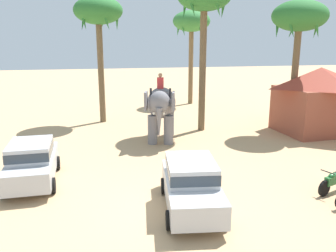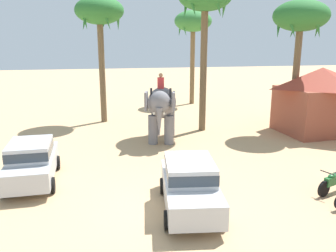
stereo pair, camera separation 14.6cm
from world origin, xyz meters
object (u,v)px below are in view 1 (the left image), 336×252
motorcycle_mid_row (334,181)px  palm_tree_behind_elephant (299,20)px  car_sedan_foreground (191,183)px  palm_tree_far_back (98,14)px  car_parked_far_side (32,161)px  palm_tree_near_hut (191,24)px  elephant_with_mahout (161,106)px  palm_tree_left_of_road (204,1)px  roadside_hut (318,98)px

motorcycle_mid_row → palm_tree_behind_elephant: palm_tree_behind_elephant is taller
car_sedan_foreground → motorcycle_mid_row: bearing=1.4°
motorcycle_mid_row → palm_tree_far_back: size_ratio=0.21×
car_parked_far_side → palm_tree_behind_elephant: bearing=19.9°
car_sedan_foreground → motorcycle_mid_row: car_sedan_foreground is taller
palm_tree_near_hut → palm_tree_far_back: size_ratio=0.96×
car_parked_far_side → motorcycle_mid_row: bearing=-16.3°
motorcycle_mid_row → palm_tree_near_hut: palm_tree_near_hut is taller
elephant_with_mahout → motorcycle_mid_row: bearing=-58.2°
elephant_with_mahout → palm_tree_left_of_road: 6.77m
palm_tree_behind_elephant → roadside_hut: palm_tree_behind_elephant is taller
palm_tree_behind_elephant → roadside_hut: size_ratio=1.49×
palm_tree_behind_elephant → palm_tree_far_back: palm_tree_far_back is taller
palm_tree_far_back → palm_tree_left_of_road: bearing=-30.7°
car_parked_far_side → roadside_hut: roadside_hut is taller
palm_tree_left_of_road → roadside_hut: palm_tree_left_of_road is taller
palm_tree_near_hut → palm_tree_left_of_road: 9.52m
motorcycle_mid_row → palm_tree_far_back: palm_tree_far_back is taller
car_sedan_foreground → palm_tree_behind_elephant: bearing=44.5°
car_sedan_foreground → motorcycle_mid_row: 5.63m
motorcycle_mid_row → palm_tree_near_hut: (-0.33, 19.32, 6.45)m
car_sedan_foreground → palm_tree_near_hut: size_ratio=0.53×
palm_tree_behind_elephant → palm_tree_near_hut: 11.37m
car_sedan_foreground → motorcycle_mid_row: size_ratio=2.49×
elephant_with_mahout → palm_tree_behind_elephant: palm_tree_behind_elephant is taller
palm_tree_behind_elephant → palm_tree_far_back: size_ratio=0.94×
palm_tree_behind_elephant → palm_tree_far_back: bearing=155.9°
palm_tree_left_of_road → car_parked_far_side: bearing=-143.5°
palm_tree_near_hut → palm_tree_left_of_road: size_ratio=0.89×
car_sedan_foreground → palm_tree_left_of_road: size_ratio=0.48×
palm_tree_far_back → roadside_hut: size_ratio=1.58×
car_parked_far_side → elephant_with_mahout: (6.16, 4.91, 1.06)m
palm_tree_far_back → car_parked_far_side: bearing=-106.3°
car_sedan_foreground → motorcycle_mid_row: (5.61, 0.13, -0.46)m
car_parked_far_side → palm_tree_far_back: 12.47m
palm_tree_behind_elephant → roadside_hut: bearing=-16.4°
car_parked_far_side → elephant_with_mahout: bearing=38.5°
motorcycle_mid_row → roadside_hut: size_ratio=0.33×
car_sedan_foreground → car_parked_far_side: bearing=148.7°
elephant_with_mahout → palm_tree_near_hut: palm_tree_near_hut is taller
palm_tree_left_of_road → roadside_hut: bearing=-15.8°
elephant_with_mahout → palm_tree_near_hut: (4.75, 11.13, 4.93)m
car_parked_far_side → palm_tree_left_of_road: (9.10, 6.73, 6.88)m
elephant_with_mahout → roadside_hut: 9.76m
car_parked_far_side → elephant_with_mahout: elephant_with_mahout is taller
palm_tree_near_hut → palm_tree_far_back: (-7.89, -5.70, 0.29)m
elephant_with_mahout → roadside_hut: (9.76, -0.11, 0.13)m
car_sedan_foreground → palm_tree_left_of_road: 12.74m
roadside_hut → palm_tree_left_of_road: bearing=164.2°
car_sedan_foreground → palm_tree_far_back: size_ratio=0.51×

